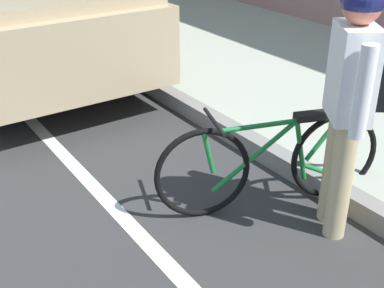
# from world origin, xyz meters

# --- Properties ---
(bicycle_at_curb) EXTENTS (1.67, 0.67, 0.77)m
(bicycle_at_curb) POSITION_xyz_m (1.62, -9.81, 0.38)
(bicycle_at_curb) COLOR black
(bicycle_at_curb) RESTS_ON ground
(cyclist_with_backpack) EXTENTS (0.53, 0.55, 1.74)m
(cyclist_with_backpack) POSITION_xyz_m (1.84, -10.28, 1.07)
(cyclist_with_backpack) COLOR #C6B284
(cyclist_with_backpack) RESTS_ON ground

